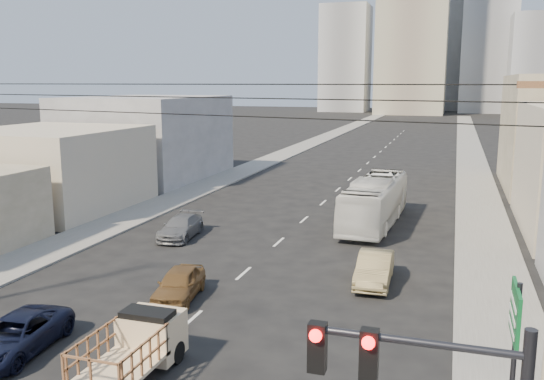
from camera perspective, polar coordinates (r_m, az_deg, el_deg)
The scene contains 18 objects.
sidewalk_left at distance 84.90m, azimuth 2.96°, elevation 4.29°, with size 3.50×180.00×0.12m, color slate.
sidewalk_right at distance 82.18m, azimuth 19.04°, elevation 3.52°, with size 3.50×180.00×0.12m, color slate.
lane_dashes at distance 66.01m, azimuth 9.08°, elevation 2.32°, with size 0.15×104.00×0.01m.
flatbed_pickup at distance 19.55m, azimuth -13.44°, elevation -14.65°, with size 1.95×4.41×1.90m.
navy_pickup at distance 22.57m, azimuth -24.08°, elevation -13.01°, with size 2.15×4.67×1.30m, color black.
city_bus at distance 38.83m, azimuth 10.15°, elevation -1.10°, with size 2.66×11.36×3.17m, color silver.
sedan_brown at distance 25.79m, azimuth -9.20°, elevation -9.17°, with size 1.60×3.98×1.36m, color brown.
sedan_tan at distance 27.75m, azimuth 10.12°, elevation -7.66°, with size 1.54×4.41×1.45m, color #938256.
sedan_grey at distance 35.67m, azimuth -9.03°, elevation -3.64°, with size 1.83×4.50×1.31m, color slate.
green_sign at distance 14.35m, azimuth 22.85°, elevation -13.22°, with size 0.18×1.60×5.00m.
overhead_wires at distance 16.30m, azimuth -18.88°, elevation 8.74°, with size 23.01×5.02×0.72m.
bldg_left_mid at distance 46.16m, azimuth -20.95°, elevation 1.99°, with size 11.00×12.00×6.00m, color beige.
bldg_left_far at distance 58.66m, azimuth -12.27°, elevation 5.12°, with size 12.00×16.00×8.00m, color gray.
high_rise_tower at distance 183.31m, azimuth 13.88°, elevation 16.75°, with size 20.00×20.00×60.00m, color gray.
midrise_ne at distance 197.10m, azimuth 20.61°, elevation 13.02°, with size 16.00×16.00×40.00m, color gray.
midrise_nw at distance 195.07m, azimuth 7.30°, elevation 12.75°, with size 15.00×15.00×34.00m, color gray.
midrise_back at distance 212.04m, azimuth 17.13°, elevation 13.55°, with size 18.00×18.00×44.00m, color gray.
midrise_east at distance 177.86m, azimuth 24.72°, elevation 11.13°, with size 14.00×14.00×28.00m, color gray.
Camera 1 is at (9.65, -11.63, 9.33)m, focal length 38.00 mm.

